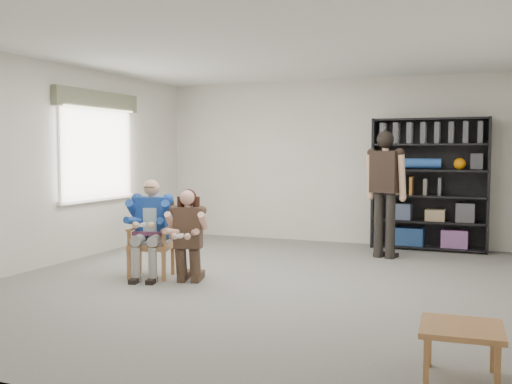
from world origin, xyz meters
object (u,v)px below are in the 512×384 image
at_px(side_table, 461,353).
at_px(bookshelf, 430,184).
at_px(armchair, 151,240).
at_px(standing_man, 385,195).
at_px(kneeling_woman, 188,236).
at_px(seated_man, 151,228).

bearing_deg(side_table, bookshelf, 98.07).
height_order(armchair, side_table, armchair).
bearing_deg(standing_man, side_table, -57.19).
distance_m(kneeling_woman, bookshelf, 4.35).
relative_size(seated_man, bookshelf, 0.59).
xyz_separation_m(kneeling_woman, standing_man, (1.89, 2.57, 0.36)).
bearing_deg(kneeling_woman, standing_man, 39.00).
relative_size(armchair, kneeling_woman, 0.84).
relative_size(armchair, seated_man, 0.77).
relative_size(armchair, side_table, 1.72).
height_order(seated_man, standing_man, standing_man).
xyz_separation_m(kneeling_woman, side_table, (3.21, -1.98, -0.37)).
xyz_separation_m(seated_man, standing_man, (2.47, 2.45, 0.31)).
bearing_deg(bookshelf, armchair, -130.91).
bearing_deg(kneeling_woman, bookshelf, 41.27).
bearing_deg(armchair, bookshelf, 34.40).
bearing_deg(kneeling_woman, side_table, -46.32).
bearing_deg(standing_man, armchair, -118.58).
distance_m(standing_man, side_table, 4.79).
distance_m(bookshelf, side_table, 5.68).
relative_size(kneeling_woman, standing_man, 0.61).
height_order(armchair, standing_man, standing_man).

